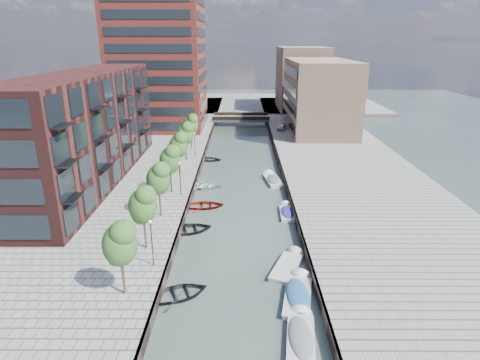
{
  "coord_description": "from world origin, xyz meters",
  "views": [
    {
      "loc": [
        0.19,
        -21.36,
        18.94
      ],
      "look_at": [
        0.0,
        22.43,
        3.5
      ],
      "focal_mm": 30.0,
      "sensor_mm": 36.0,
      "label": 1
    }
  ],
  "objects_px": {
    "motorboat_0": "(298,294)",
    "motorboat_3": "(287,212)",
    "tree_4": "(178,144)",
    "sloop_2": "(205,207)",
    "tree_1": "(143,204)",
    "tree_6": "(191,124)",
    "motorboat_4": "(272,180)",
    "tree_2": "(158,178)",
    "sloop_0": "(189,232)",
    "tree_0": "(119,242)",
    "motorboat_2": "(288,265)",
    "motorboat_1": "(301,335)",
    "tree_3": "(170,159)",
    "sloop_1": "(179,296)",
    "sloop_4": "(209,160)",
    "sloop_3": "(204,188)",
    "car": "(282,126)",
    "tree_5": "(185,133)",
    "bridge": "(241,118)"
  },
  "relations": [
    {
      "from": "sloop_2",
      "to": "motorboat_0",
      "type": "height_order",
      "value": "motorboat_0"
    },
    {
      "from": "sloop_3",
      "to": "motorboat_2",
      "type": "height_order",
      "value": "motorboat_2"
    },
    {
      "from": "tree_4",
      "to": "sloop_2",
      "type": "xyz_separation_m",
      "value": [
        4.32,
        -9.46,
        -5.31
      ]
    },
    {
      "from": "tree_0",
      "to": "car",
      "type": "height_order",
      "value": "tree_0"
    },
    {
      "from": "tree_3",
      "to": "tree_0",
      "type": "bearing_deg",
      "value": -90.0
    },
    {
      "from": "tree_1",
      "to": "motorboat_0",
      "type": "height_order",
      "value": "tree_1"
    },
    {
      "from": "tree_3",
      "to": "sloop_2",
      "type": "height_order",
      "value": "tree_3"
    },
    {
      "from": "sloop_2",
      "to": "motorboat_3",
      "type": "xyz_separation_m",
      "value": [
        9.55,
        -1.82,
        0.18
      ]
    },
    {
      "from": "sloop_1",
      "to": "motorboat_3",
      "type": "distance_m",
      "value": 18.63
    },
    {
      "from": "tree_0",
      "to": "tree_4",
      "type": "xyz_separation_m",
      "value": [
        0.0,
        28.0,
        0.0
      ]
    },
    {
      "from": "tree_6",
      "to": "sloop_3",
      "type": "distance_m",
      "value": 18.07
    },
    {
      "from": "motorboat_4",
      "to": "tree_4",
      "type": "bearing_deg",
      "value": 179.51
    },
    {
      "from": "tree_2",
      "to": "tree_4",
      "type": "relative_size",
      "value": 1.0
    },
    {
      "from": "bridge",
      "to": "sloop_3",
      "type": "distance_m",
      "value": 43.21
    },
    {
      "from": "tree_1",
      "to": "motorboat_3",
      "type": "distance_m",
      "value": 17.7
    },
    {
      "from": "sloop_2",
      "to": "motorboat_4",
      "type": "bearing_deg",
      "value": -48.73
    },
    {
      "from": "tree_4",
      "to": "tree_0",
      "type": "bearing_deg",
      "value": -90.0
    },
    {
      "from": "sloop_1",
      "to": "motorboat_1",
      "type": "height_order",
      "value": "motorboat_1"
    },
    {
      "from": "sloop_1",
      "to": "sloop_2",
      "type": "bearing_deg",
      "value": -24.76
    },
    {
      "from": "motorboat_2",
      "to": "bridge",
      "type": "bearing_deg",
      "value": 93.97
    },
    {
      "from": "tree_2",
      "to": "motorboat_4",
      "type": "height_order",
      "value": "tree_2"
    },
    {
      "from": "tree_2",
      "to": "motorboat_2",
      "type": "relative_size",
      "value": 1.09
    },
    {
      "from": "sloop_1",
      "to": "sloop_0",
      "type": "bearing_deg",
      "value": -19.9
    },
    {
      "from": "tree_6",
      "to": "sloop_0",
      "type": "relative_size",
      "value": 1.21
    },
    {
      "from": "tree_3",
      "to": "motorboat_1",
      "type": "relative_size",
      "value": 1.11
    },
    {
      "from": "sloop_3",
      "to": "motorboat_3",
      "type": "relative_size",
      "value": 1.15
    },
    {
      "from": "motorboat_2",
      "to": "sloop_4",
      "type": "bearing_deg",
      "value": 106.35
    },
    {
      "from": "motorboat_0",
      "to": "motorboat_3",
      "type": "relative_size",
      "value": 1.3
    },
    {
      "from": "tree_0",
      "to": "motorboat_0",
      "type": "distance_m",
      "value": 14.08
    },
    {
      "from": "bridge",
      "to": "tree_0",
      "type": "distance_m",
      "value": 68.64
    },
    {
      "from": "sloop_4",
      "to": "motorboat_3",
      "type": "height_order",
      "value": "motorboat_3"
    },
    {
      "from": "motorboat_4",
      "to": "motorboat_0",
      "type": "bearing_deg",
      "value": -89.81
    },
    {
      "from": "tree_6",
      "to": "sloop_4",
      "type": "relative_size",
      "value": 1.44
    },
    {
      "from": "sloop_3",
      "to": "motorboat_0",
      "type": "distance_m",
      "value": 25.87
    },
    {
      "from": "tree_0",
      "to": "tree_3",
      "type": "height_order",
      "value": "same"
    },
    {
      "from": "sloop_2",
      "to": "sloop_3",
      "type": "relative_size",
      "value": 0.89
    },
    {
      "from": "motorboat_0",
      "to": "motorboat_4",
      "type": "height_order",
      "value": "motorboat_0"
    },
    {
      "from": "tree_0",
      "to": "motorboat_2",
      "type": "height_order",
      "value": "tree_0"
    },
    {
      "from": "tree_1",
      "to": "tree_6",
      "type": "relative_size",
      "value": 1.0
    },
    {
      "from": "motorboat_0",
      "to": "car",
      "type": "distance_m",
      "value": 56.66
    },
    {
      "from": "car",
      "to": "motorboat_0",
      "type": "bearing_deg",
      "value": -81.97
    },
    {
      "from": "tree_2",
      "to": "sloop_2",
      "type": "xyz_separation_m",
      "value": [
        4.32,
        4.54,
        -5.31
      ]
    },
    {
      "from": "bridge",
      "to": "sloop_2",
      "type": "bearing_deg",
      "value": -94.83
    },
    {
      "from": "tree_0",
      "to": "motorboat_1",
      "type": "height_order",
      "value": "tree_0"
    },
    {
      "from": "tree_1",
      "to": "motorboat_3",
      "type": "bearing_deg",
      "value": 35.02
    },
    {
      "from": "tree_2",
      "to": "sloop_1",
      "type": "relative_size",
      "value": 1.26
    },
    {
      "from": "sloop_0",
      "to": "motorboat_3",
      "type": "bearing_deg",
      "value": -82.58
    },
    {
      "from": "sloop_0",
      "to": "motorboat_2",
      "type": "distance_m",
      "value": 11.73
    },
    {
      "from": "sloop_0",
      "to": "motorboat_0",
      "type": "relative_size",
      "value": 0.84
    },
    {
      "from": "sloop_2",
      "to": "tree_5",
      "type": "bearing_deg",
      "value": 8.83
    }
  ]
}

